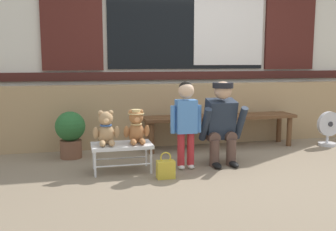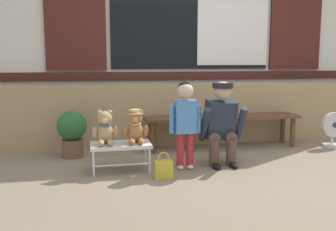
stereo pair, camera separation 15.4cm
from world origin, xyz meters
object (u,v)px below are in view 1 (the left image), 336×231
object	(u,v)px
teddy_bear_with_hat	(136,127)
potted_plant	(70,132)
wooden_bench_long	(220,120)
teddy_bear_plain	(106,129)
handbag_on_ground	(166,169)
floor_fan	(328,129)
small_display_bench	(122,147)
child_standing	(186,115)
adult_crouching	(222,122)

from	to	relation	value
teddy_bear_with_hat	potted_plant	xyz separation A→B (m)	(-0.70, 0.71, -0.15)
wooden_bench_long	teddy_bear_plain	xyz separation A→B (m)	(-1.59, -0.83, 0.09)
teddy_bear_plain	handbag_on_ground	xyz separation A→B (m)	(0.56, -0.35, -0.37)
wooden_bench_long	potted_plant	world-z (taller)	potted_plant
handbag_on_ground	floor_fan	world-z (taller)	floor_fan
small_display_bench	teddy_bear_with_hat	bearing A→B (deg)	0.77
teddy_bear_with_hat	child_standing	bearing A→B (deg)	-6.45
wooden_bench_long	floor_fan	size ratio (longest dim) A/B	4.37
floor_fan	handbag_on_ground	bearing A→B (deg)	-160.03
potted_plant	floor_fan	bearing A→B (deg)	-2.29
teddy_bear_plain	wooden_bench_long	bearing A→B (deg)	27.58
wooden_bench_long	teddy_bear_plain	distance (m)	1.79
small_display_bench	floor_fan	world-z (taller)	floor_fan
teddy_bear_plain	handbag_on_ground	size ratio (longest dim) A/B	1.34
adult_crouching	teddy_bear_plain	bearing A→B (deg)	-178.29
small_display_bench	handbag_on_ground	world-z (taller)	small_display_bench
floor_fan	small_display_bench	bearing A→B (deg)	-168.95
potted_plant	teddy_bear_plain	bearing A→B (deg)	-61.86
teddy_bear_plain	potted_plant	distance (m)	0.82
small_display_bench	child_standing	bearing A→B (deg)	-4.79
child_standing	handbag_on_ground	size ratio (longest dim) A/B	3.52
teddy_bear_plain	handbag_on_ground	distance (m)	0.76
teddy_bear_plain	child_standing	size ratio (longest dim) A/B	0.38
child_standing	floor_fan	xyz separation A→B (m)	(2.24, 0.63, -0.35)
small_display_bench	handbag_on_ground	xyz separation A→B (m)	(0.40, -0.35, -0.17)
teddy_bear_plain	teddy_bear_with_hat	world-z (taller)	same
adult_crouching	potted_plant	xyz separation A→B (m)	(-1.68, 0.67, -0.16)
small_display_bench	potted_plant	world-z (taller)	potted_plant
child_standing	wooden_bench_long	bearing A→B (deg)	50.45
child_standing	potted_plant	distance (m)	1.48
teddy_bear_plain	child_standing	world-z (taller)	child_standing
adult_crouching	wooden_bench_long	bearing A→B (deg)	70.19
teddy_bear_with_hat	adult_crouching	world-z (taller)	adult_crouching
wooden_bench_long	small_display_bench	world-z (taller)	wooden_bench_long
adult_crouching	handbag_on_ground	size ratio (longest dim) A/B	3.49
wooden_bench_long	floor_fan	xyz separation A→B (m)	(1.50, -0.26, -0.13)
floor_fan	adult_crouching	bearing A→B (deg)	-163.43
teddy_bear_with_hat	potted_plant	world-z (taller)	teddy_bear_with_hat
potted_plant	floor_fan	world-z (taller)	potted_plant
teddy_bear_plain	handbag_on_ground	world-z (taller)	teddy_bear_plain
child_standing	teddy_bear_with_hat	bearing A→B (deg)	173.55
adult_crouching	child_standing	bearing A→B (deg)	-167.65
teddy_bear_with_hat	potted_plant	bearing A→B (deg)	134.63
child_standing	floor_fan	world-z (taller)	child_standing
potted_plant	adult_crouching	bearing A→B (deg)	-21.74
small_display_bench	teddy_bear_plain	xyz separation A→B (m)	(-0.16, 0.00, 0.20)
adult_crouching	floor_fan	bearing A→B (deg)	16.57
floor_fan	wooden_bench_long	bearing A→B (deg)	170.24
small_display_bench	floor_fan	distance (m)	2.98
teddy_bear_plain	floor_fan	distance (m)	3.15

